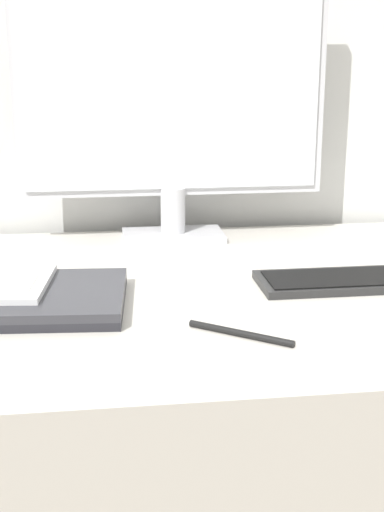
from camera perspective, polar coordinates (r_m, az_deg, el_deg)
desk at (r=1.26m, az=-0.63°, el=-18.59°), size 1.39×0.75×0.73m
monitor at (r=1.34m, az=-1.62°, el=12.55°), size 0.58×0.11×0.49m
keyboard at (r=1.13m, az=13.18°, el=-1.87°), size 0.31×0.11×0.01m
laptop at (r=1.04m, az=-14.44°, el=-3.34°), size 0.34×0.23×0.02m
pen at (r=0.90m, az=3.90°, el=-6.19°), size 0.12×0.09×0.01m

